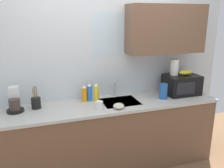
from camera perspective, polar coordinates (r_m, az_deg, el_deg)
The scene contains 14 objects.
kitchen_wall_assembly at distance 3.19m, azimuth 0.81°, elevation 5.25°, with size 3.51×0.42×2.50m.
counter_unit at distance 3.17m, azimuth 0.03°, elevation -12.12°, with size 2.74×0.63×0.90m.
sink_faucet at distance 3.20m, azimuth 0.66°, elevation -1.23°, with size 0.03×0.03×0.20m, color #B2B5BA.
microwave at distance 3.43m, azimuth 16.40°, elevation -0.13°, with size 0.46×0.35×0.27m.
banana_bunch at distance 3.42m, azimuth 17.30°, elevation 2.69°, with size 0.20×0.11×0.07m, color gold.
paper_towel_roll at distance 3.36m, azimuth 14.83°, elevation 3.97°, with size 0.11×0.11×0.22m, color white.
coffee_maker at distance 2.93m, azimuth -22.40°, elevation -4.11°, with size 0.19×0.21×0.28m.
dish_soap_bottle_yellow at distance 3.04m, azimuth -3.79°, elevation -2.03°, with size 0.07×0.07×0.24m.
dish_soap_bottle_blue at distance 3.06m, azimuth -5.48°, elevation -2.02°, with size 0.07×0.07×0.23m.
dish_soap_bottle_orange at distance 3.03m, azimuth -6.70°, elevation -2.36°, with size 0.07×0.07×0.22m.
cereal_canister at distance 3.18m, azimuth 12.29°, elevation -1.71°, with size 0.10×0.10×0.20m, color #2659A5.
mug_white at distance 2.79m, azimuth -3.06°, elevation -5.13°, with size 0.08×0.08×0.10m, color white.
utensil_crock at distance 2.94m, azimuth -17.85°, elevation -4.29°, with size 0.11×0.11×0.28m.
small_bowl at distance 2.80m, azimuth 1.64°, elevation -5.33°, with size 0.13×0.13×0.07m, color beige.
Camera 1 is at (-0.87, -2.65, 1.96)m, focal length 37.93 mm.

